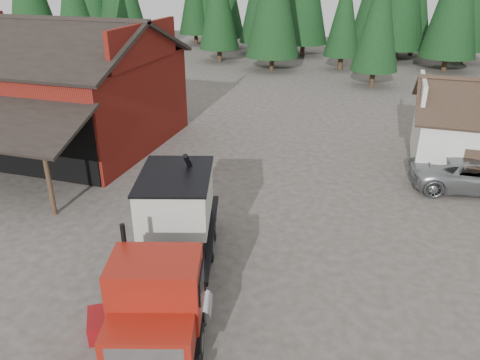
% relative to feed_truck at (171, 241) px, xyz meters
% --- Properties ---
extents(ground, '(120.00, 120.00, 0.00)m').
position_rel_feed_truck_xyz_m(ground, '(-1.41, 1.04, -1.87)').
color(ground, '#483E38').
rests_on(ground, ground).
extents(red_barn, '(12.80, 13.63, 7.18)m').
position_rel_feed_truck_xyz_m(red_barn, '(-12.41, 10.94, 0.82)').
color(red_barn, maroon).
rests_on(red_barn, ground).
extents(conifer_backdrop, '(76.00, 16.00, 16.00)m').
position_rel_feed_truck_xyz_m(conifer_backdrop, '(-1.41, 43.04, -1.87)').
color(conifer_backdrop, black).
rests_on(conifer_backdrop, ground).
extents(near_pine_a, '(4.40, 4.40, 11.40)m').
position_rel_feed_truck_xyz_m(near_pine_a, '(-23.41, 29.04, 4.52)').
color(near_pine_a, '#382619').
rests_on(near_pine_a, ground).
extents(near_pine_b, '(3.96, 3.96, 10.40)m').
position_rel_feed_truck_xyz_m(near_pine_b, '(4.59, 31.04, 4.02)').
color(near_pine_b, '#382619').
rests_on(near_pine_b, ground).
extents(feed_truck, '(4.81, 9.17, 4.00)m').
position_rel_feed_truck_xyz_m(feed_truck, '(0.00, 0.00, 0.00)').
color(feed_truck, black).
rests_on(feed_truck, ground).
extents(silver_car, '(6.03, 3.48, 1.58)m').
position_rel_feed_truck_xyz_m(silver_car, '(10.22, 11.04, -1.08)').
color(silver_car, '#979B9E').
rests_on(silver_car, ground).
extents(equip_box, '(1.18, 1.30, 0.60)m').
position_rel_feed_truck_xyz_m(equip_box, '(-1.17, -2.43, -1.57)').
color(equip_box, maroon).
rests_on(equip_box, ground).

